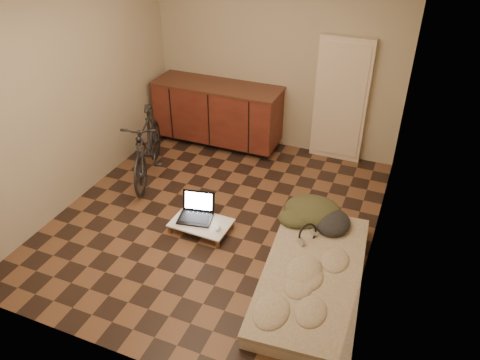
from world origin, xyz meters
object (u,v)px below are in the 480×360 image
at_px(futon, 312,276).
at_px(bicycle, 147,143).
at_px(lap_desk, 201,223).
at_px(laptop, 196,213).

bearing_deg(futon, bicycle, 151.25).
relative_size(futon, lap_desk, 2.97).
bearing_deg(lap_desk, bicycle, 147.76).
bearing_deg(bicycle, futon, -43.55).
bearing_deg(futon, laptop, 159.53).
bearing_deg(bicycle, laptop, -53.51).
bearing_deg(bicycle, lap_desk, -54.06).
distance_m(futon, lap_desk, 1.40).
relative_size(futon, laptop, 4.61).
relative_size(bicycle, laptop, 3.53).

